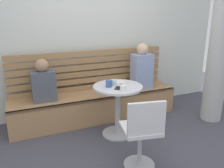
# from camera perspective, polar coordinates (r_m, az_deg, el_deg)

# --- Properties ---
(ground) EXTENTS (8.00, 8.00, 0.00)m
(ground) POSITION_cam_1_polar(r_m,az_deg,el_deg) (2.99, 4.25, -17.55)
(ground) COLOR #42424C
(back_wall) EXTENTS (5.20, 0.10, 2.90)m
(back_wall) POSITION_cam_1_polar(r_m,az_deg,el_deg) (3.99, -6.40, 13.47)
(back_wall) COLOR silver
(back_wall) RESTS_ON ground
(concrete_pillar) EXTENTS (0.32, 0.32, 2.80)m
(concrete_pillar) POSITION_cam_1_polar(r_m,az_deg,el_deg) (3.92, 25.28, 11.18)
(concrete_pillar) COLOR #B2B2AD
(concrete_pillar) RESTS_ON ground
(booth_bench) EXTENTS (2.70, 0.52, 0.44)m
(booth_bench) POSITION_cam_1_polar(r_m,az_deg,el_deg) (3.86, -3.87, -5.42)
(booth_bench) COLOR #A87C51
(booth_bench) RESTS_ON ground
(booth_backrest) EXTENTS (2.65, 0.04, 0.67)m
(booth_backrest) POSITION_cam_1_polar(r_m,az_deg,el_deg) (3.90, -5.21, 3.42)
(booth_backrest) COLOR #9A7249
(booth_backrest) RESTS_ON booth_bench
(cafe_table) EXTENTS (0.68, 0.68, 0.74)m
(cafe_table) POSITION_cam_1_polar(r_m,az_deg,el_deg) (3.25, 1.40, -4.18)
(cafe_table) COLOR #ADADB2
(cafe_table) RESTS_ON ground
(white_chair) EXTENTS (0.47, 0.47, 0.85)m
(white_chair) POSITION_cam_1_polar(r_m,az_deg,el_deg) (2.59, 7.45, -11.56)
(white_chair) COLOR #ADADB2
(white_chair) RESTS_ON ground
(person_adult) EXTENTS (0.34, 0.22, 0.77)m
(person_adult) POSITION_cam_1_polar(r_m,az_deg,el_deg) (3.98, 7.34, 3.77)
(person_adult) COLOR #8C9EC6
(person_adult) RESTS_ON booth_bench
(person_child_left) EXTENTS (0.34, 0.22, 0.63)m
(person_child_left) POSITION_cam_1_polar(r_m,az_deg,el_deg) (3.54, -16.48, 0.31)
(person_child_left) COLOR #4C515B
(person_child_left) RESTS_ON booth_bench
(cup_mug_blue) EXTENTS (0.08, 0.08, 0.09)m
(cup_mug_blue) POSITION_cam_1_polar(r_m,az_deg,el_deg) (3.12, -0.80, 0.12)
(cup_mug_blue) COLOR #3D5B9E
(cup_mug_blue) RESTS_ON cafe_table
(cup_espresso_small) EXTENTS (0.06, 0.06, 0.05)m
(cup_espresso_small) POSITION_cam_1_polar(r_m,az_deg,el_deg) (3.15, 2.47, -0.09)
(cup_espresso_small) COLOR silver
(cup_espresso_small) RESTS_ON cafe_table
(cup_glass_short) EXTENTS (0.08, 0.08, 0.08)m
(cup_glass_short) POSITION_cam_1_polar(r_m,az_deg,el_deg) (3.18, 0.43, 0.35)
(cup_glass_short) COLOR silver
(cup_glass_short) RESTS_ON cafe_table
(cup_ceramic_white) EXTENTS (0.08, 0.08, 0.07)m
(cup_ceramic_white) POSITION_cam_1_polar(r_m,az_deg,el_deg) (2.97, 2.77, -1.05)
(cup_ceramic_white) COLOR white
(cup_ceramic_white) RESTS_ON cafe_table
(plate_small) EXTENTS (0.17, 0.17, 0.01)m
(plate_small) POSITION_cam_1_polar(r_m,az_deg,el_deg) (3.34, 1.81, 0.53)
(plate_small) COLOR white
(plate_small) RESTS_ON cafe_table
(phone_on_table) EXTENTS (0.14, 0.15, 0.01)m
(phone_on_table) POSITION_cam_1_polar(r_m,az_deg,el_deg) (3.07, 1.47, -0.98)
(phone_on_table) COLOR black
(phone_on_table) RESTS_ON cafe_table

